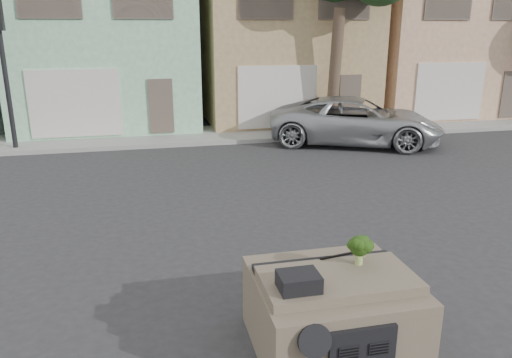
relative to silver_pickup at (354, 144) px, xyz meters
name	(u,v)px	position (x,y,z in m)	size (l,w,h in m)	color
ground_plane	(273,251)	(-5.22, -8.12, 0.00)	(120.00, 120.00, 0.00)	#303033
sidewalk	(203,135)	(-5.22, 2.38, 0.07)	(40.00, 3.00, 0.15)	gray
townhouse_mint	(106,34)	(-8.72, 6.38, 3.77)	(7.20, 8.20, 7.55)	#99D6AC
townhouse_tan	(277,34)	(-1.22, 6.38, 3.77)	(7.20, 8.20, 7.55)	tan
townhouse_beige	(426,33)	(6.28, 6.38, 3.77)	(7.20, 8.20, 7.55)	tan
silver_pickup	(354,144)	(0.00, 0.00, 0.00)	(2.79, 6.04, 1.68)	#AAADB1
traffic_signal	(5,76)	(-11.72, 1.38, 2.55)	(0.40, 0.40, 5.10)	black
tree_near	(337,22)	(-0.22, 1.68, 4.25)	(4.40, 4.00, 8.50)	#1C3D1C
car_dashboard	(332,309)	(-5.22, -11.12, 0.56)	(2.00, 1.80, 1.12)	#685C4A
instrument_hump	(299,281)	(-5.80, -11.47, 1.22)	(0.48, 0.38, 0.20)	black
wiper_arm	(343,255)	(-4.94, -10.74, 1.13)	(0.70, 0.03, 0.02)	black
broccoli	(359,250)	(-4.84, -11.02, 1.32)	(0.33, 0.33, 0.40)	#1B340D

